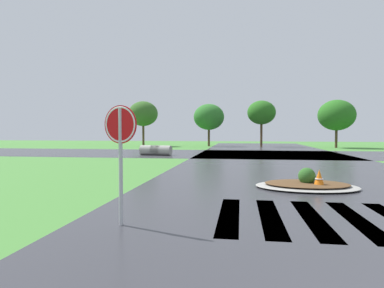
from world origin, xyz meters
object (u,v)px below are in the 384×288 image
at_px(median_island, 307,184).
at_px(drainage_pipe_stack, 156,150).
at_px(traffic_cone, 319,180).
at_px(stop_sign, 120,137).

height_order(median_island, drainage_pipe_stack, drainage_pipe_stack).
xyz_separation_m(drainage_pipe_stack, traffic_cone, (9.12, -14.19, -0.06)).
relative_size(stop_sign, traffic_cone, 3.60).
bearing_deg(stop_sign, median_island, 63.47).
bearing_deg(median_island, stop_sign, -132.03).
bearing_deg(drainage_pipe_stack, traffic_cone, -57.27).
xyz_separation_m(stop_sign, drainage_pipe_stack, (-4.26, 18.89, -1.39)).
xyz_separation_m(stop_sign, traffic_cone, (4.86, 4.69, -1.46)).
distance_m(median_island, drainage_pipe_stack, 16.41).
relative_size(median_island, traffic_cone, 5.00).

